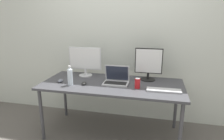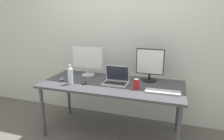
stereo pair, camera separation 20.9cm
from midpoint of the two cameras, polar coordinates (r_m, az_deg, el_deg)
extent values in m
plane|color=#5B5651|center=(2.94, 2.13, -17.57)|extent=(16.00, 16.00, 0.00)
cube|color=silver|center=(3.06, 5.42, 9.68)|extent=(7.00, 0.08, 2.60)
cylinder|color=#424247|center=(2.83, -17.14, -11.48)|extent=(0.04, 0.04, 0.71)
cylinder|color=#424247|center=(2.40, 20.87, -17.02)|extent=(0.04, 0.04, 0.71)
cylinder|color=#424247|center=(3.35, -10.51, -6.67)|extent=(0.04, 0.04, 0.71)
cylinder|color=#424247|center=(3.00, 20.32, -10.15)|extent=(0.04, 0.04, 0.71)
cube|color=#3D3D42|center=(2.62, 2.29, -4.14)|extent=(1.84, 0.80, 0.03)
cylinder|color=silver|center=(2.98, -4.89, -1.34)|extent=(0.19, 0.19, 0.01)
cylinder|color=silver|center=(2.96, -4.91, -0.41)|extent=(0.03, 0.03, 0.09)
cube|color=silver|center=(2.92, -5.00, 3.45)|extent=(0.48, 0.02, 0.32)
cube|color=white|center=(2.90, -5.10, 3.39)|extent=(0.45, 0.01, 0.29)
cylinder|color=black|center=(2.78, 12.68, -2.92)|extent=(0.19, 0.19, 0.01)
cylinder|color=black|center=(2.76, 12.74, -1.98)|extent=(0.03, 0.03, 0.08)
cube|color=black|center=(2.71, 13.00, 2.33)|extent=(0.37, 0.02, 0.34)
cube|color=white|center=(2.70, 12.98, 2.27)|extent=(0.34, 0.01, 0.32)
cube|color=#B7B7BC|center=(2.58, 3.33, -3.91)|extent=(0.32, 0.22, 0.02)
cube|color=black|center=(2.56, 3.24, -3.78)|extent=(0.28, 0.12, 0.00)
cube|color=#B7B7BC|center=(2.62, 3.85, -0.91)|extent=(0.32, 0.05, 0.21)
cube|color=#232838|center=(2.62, 3.81, -0.98)|extent=(0.29, 0.04, 0.19)
cube|color=#B2B2B7|center=(2.40, 16.72, -6.05)|extent=(0.40, 0.13, 0.02)
ellipsoid|color=black|center=(2.60, -5.69, -3.59)|extent=(0.09, 0.12, 0.03)
ellipsoid|color=slate|center=(2.78, -12.04, -2.64)|extent=(0.08, 0.12, 0.03)
cylinder|color=silver|center=(2.59, -9.54, -1.83)|extent=(0.07, 0.07, 0.20)
cone|color=silver|center=(2.56, -9.65, 0.68)|extent=(0.06, 0.06, 0.03)
cylinder|color=white|center=(2.56, -9.68, 1.22)|extent=(0.03, 0.03, 0.02)
cylinder|color=red|center=(2.43, 9.43, -4.02)|extent=(0.07, 0.07, 0.12)
cylinder|color=silver|center=(2.41, 9.49, -2.61)|extent=(0.06, 0.06, 0.00)
camera|label=1|loc=(0.10, -87.66, 0.64)|focal=32.00mm
camera|label=2|loc=(0.10, 92.34, -0.64)|focal=32.00mm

